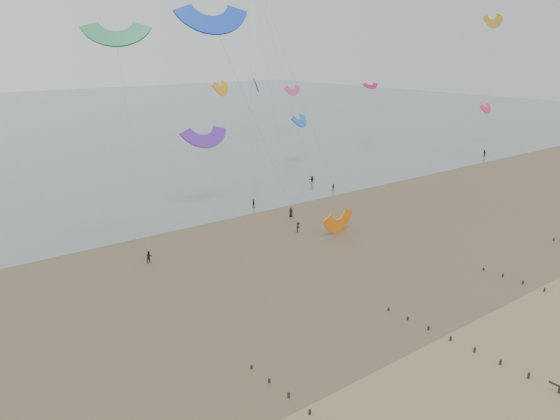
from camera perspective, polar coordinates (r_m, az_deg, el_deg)
The scene contains 4 objects.
ground at distance 52.02m, azimuth 18.54°, elevation -16.00°, with size 500.00×500.00×0.00m, color brown.
sea_and_shore at distance 71.90m, azimuth -6.74°, elevation -5.74°, with size 500.00×665.00×0.03m.
kitesurfers at distance 98.76m, azimuth 2.64°, elevation 1.16°, with size 139.83×22.73×1.78m.
grounded_kite at distance 84.51m, azimuth 6.14°, elevation -2.24°, with size 6.00×3.14×4.57m, color orange, non-canonical shape.
Camera 1 is at (-37.82, -22.86, 27.44)m, focal length 35.00 mm.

